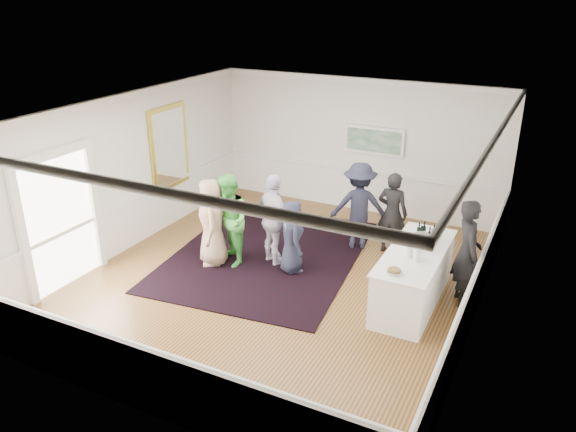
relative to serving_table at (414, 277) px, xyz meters
The scene contains 23 objects.
floor 2.49m from the serving_table, behind, with size 8.00×8.00×0.00m, color olive.
ceiling 3.64m from the serving_table, behind, with size 7.00×8.00×0.02m, color white.
wall_left 6.03m from the serving_table, behind, with size 0.02×8.00×3.20m, color white.
wall_right 1.57m from the serving_table, 13.88° to the right, with size 0.02×8.00×3.20m, color white.
wall_back 4.59m from the serving_table, 122.98° to the left, with size 7.00×0.02×3.20m, color white.
wall_front 5.03m from the serving_table, 119.59° to the right, with size 7.00×0.02×3.20m, color white.
wainscoting 2.44m from the serving_table, behind, with size 7.00×8.00×1.00m, color white, non-canonical shape.
mirror 6.11m from the serving_table, behind, with size 0.05×1.25×1.85m.
doorway 6.32m from the serving_table, 159.74° to the right, with size 0.10×1.78×2.56m.
landscape_painting 4.39m from the serving_table, 118.80° to the left, with size 1.44×0.06×0.66m.
area_rug 3.22m from the serving_table, behind, with size 3.57×4.69×0.02m, color black.
serving_table is the anchor object (origin of this frame).
bartender 0.98m from the serving_table, 26.53° to the left, with size 0.69×0.45×1.90m, color black.
guest_tan 3.94m from the serving_table, behind, with size 0.86×0.56×1.75m, color tan.
guest_green 3.64m from the serving_table, behind, with size 0.89×0.70×1.84m, color #55CE52.
guest_lilac 2.89m from the serving_table, behind, with size 1.08×0.45×1.84m, color silver.
guest_dark_a 2.38m from the serving_table, 133.95° to the left, with size 1.19×0.68×1.84m, color #1E2032.
guest_dark_b 2.02m from the serving_table, 118.05° to the left, with size 0.63×0.41×1.72m, color black.
guest_navy 2.40m from the serving_table, behind, with size 0.70×0.46×1.44m, color #1E2032.
wine_bottles 0.83m from the serving_table, 88.57° to the left, with size 0.33×0.28×0.31m.
juice_pitchers 0.64m from the serving_table, 97.03° to the right, with size 0.33×0.39×0.24m.
ice_bucket 0.63m from the serving_table, 80.97° to the left, with size 0.26×0.26×0.24m, color silver.
nut_bowl 1.07m from the serving_table, 96.48° to the right, with size 0.24×0.24×0.08m.
Camera 1 is at (4.29, -8.31, 5.15)m, focal length 35.00 mm.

